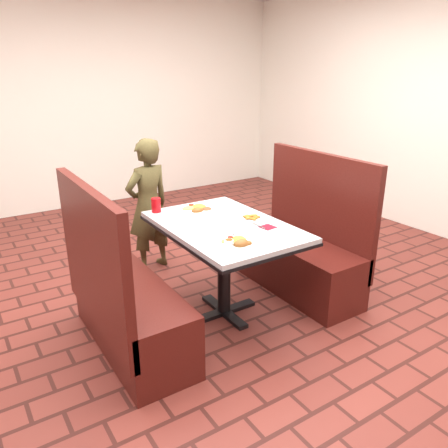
# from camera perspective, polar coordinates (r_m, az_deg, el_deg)

# --- Properties ---
(room) EXTENTS (7.00, 7.04, 2.82)m
(room) POSITION_cam_1_polar(r_m,az_deg,el_deg) (3.01, 0.00, 21.29)
(room) COLOR maroon
(room) RESTS_ON ground
(dining_table) EXTENTS (0.81, 1.21, 0.75)m
(dining_table) POSITION_cam_1_polar(r_m,az_deg,el_deg) (3.23, 0.00, -1.60)
(dining_table) COLOR silver
(dining_table) RESTS_ON ground
(booth_bench_left) EXTENTS (0.47, 1.20, 1.17)m
(booth_bench_left) POSITION_cam_1_polar(r_m,az_deg,el_deg) (3.06, -12.86, -10.23)
(booth_bench_left) COLOR #4C1611
(booth_bench_left) RESTS_ON ground
(booth_bench_right) EXTENTS (0.47, 1.20, 1.17)m
(booth_bench_right) POSITION_cam_1_polar(r_m,az_deg,el_deg) (3.82, 10.13, -3.74)
(booth_bench_right) COLOR #4C1611
(booth_bench_right) RESTS_ON ground
(diner_person) EXTENTS (0.51, 0.39, 1.25)m
(diner_person) POSITION_cam_1_polar(r_m,az_deg,el_deg) (4.10, -9.88, 2.35)
(diner_person) COLOR brown
(diner_person) RESTS_ON ground
(near_dinner_plate) EXTENTS (0.25, 0.25, 0.08)m
(near_dinner_plate) POSITION_cam_1_polar(r_m,az_deg,el_deg) (2.82, 1.81, -2.19)
(near_dinner_plate) COLOR white
(near_dinner_plate) RESTS_ON dining_table
(far_dinner_plate) EXTENTS (0.28, 0.28, 0.07)m
(far_dinner_plate) POSITION_cam_1_polar(r_m,az_deg,el_deg) (3.49, -3.49, 2.13)
(far_dinner_plate) COLOR white
(far_dinner_plate) RESTS_ON dining_table
(plantain_plate) EXTENTS (0.19, 0.19, 0.03)m
(plantain_plate) POSITION_cam_1_polar(r_m,az_deg,el_deg) (3.30, 3.65, 0.79)
(plantain_plate) COLOR white
(plantain_plate) RESTS_ON dining_table
(maroon_napkin) EXTENTS (0.11, 0.11, 0.00)m
(maroon_napkin) POSITION_cam_1_polar(r_m,az_deg,el_deg) (3.15, 5.72, -0.40)
(maroon_napkin) COLOR maroon
(maroon_napkin) RESTS_ON dining_table
(spoon_utensil) EXTENTS (0.02, 0.14, 0.00)m
(spoon_utensil) POSITION_cam_1_polar(r_m,az_deg,el_deg) (3.15, 4.61, -0.26)
(spoon_utensil) COLOR silver
(spoon_utensil) RESTS_ON dining_table
(red_tumbler) EXTENTS (0.07, 0.07, 0.11)m
(red_tumbler) POSITION_cam_1_polar(r_m,az_deg,el_deg) (3.50, -8.86, 2.46)
(red_tumbler) COLOR #B60C11
(red_tumbler) RESTS_ON dining_table
(paper_napkin) EXTENTS (0.23, 0.20, 0.01)m
(paper_napkin) POSITION_cam_1_polar(r_m,az_deg,el_deg) (2.98, 8.79, -1.63)
(paper_napkin) COLOR white
(paper_napkin) RESTS_ON dining_table
(knife_utensil) EXTENTS (0.03, 0.17, 0.00)m
(knife_utensil) POSITION_cam_1_polar(r_m,az_deg,el_deg) (2.90, 1.99, -1.92)
(knife_utensil) COLOR silver
(knife_utensil) RESTS_ON dining_table
(fork_utensil) EXTENTS (0.01, 0.15, 0.00)m
(fork_utensil) POSITION_cam_1_polar(r_m,az_deg,el_deg) (2.83, 2.76, -2.51)
(fork_utensil) COLOR silver
(fork_utensil) RESTS_ON dining_table
(lettuce_shreds) EXTENTS (0.28, 0.32, 0.00)m
(lettuce_shreds) POSITION_cam_1_polar(r_m,az_deg,el_deg) (3.27, 0.02, 0.44)
(lettuce_shreds) COLOR #77B448
(lettuce_shreds) RESTS_ON dining_table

